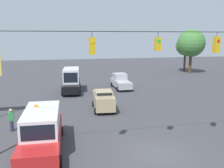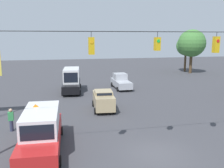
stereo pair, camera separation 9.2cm
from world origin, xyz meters
name	(u,v)px [view 2 (the right image)]	position (x,y,z in m)	size (l,w,h in m)	color
ground_plane	(156,154)	(0.00, 0.00, 0.00)	(140.00, 140.00, 0.00)	#3D3D42
overhead_signal_span	(157,74)	(-0.02, -0.36, 5.14)	(22.76, 0.38, 8.26)	#939399
pickup_truck_silver_oncoming_deep	(121,82)	(-2.95, -20.47, 0.98)	(2.18, 5.35, 2.12)	#A8AAB2
box_truck_red_parked_shoulder	(41,130)	(7.13, -2.30, 1.31)	(2.84, 7.46, 2.63)	red
sedan_tan_withflow_mid	(103,100)	(1.49, -10.37, 1.05)	(2.35, 4.45, 2.01)	tan
box_truck_black_withflow_far	(72,80)	(4.13, -19.93, 1.54)	(2.93, 7.07, 3.15)	black
traffic_cone_nearest	(49,131)	(6.74, -4.61, 0.33)	(0.42, 0.42, 0.66)	orange
traffic_cone_second	(50,118)	(6.76, -7.87, 0.33)	(0.42, 0.42, 0.66)	orange
traffic_cone_third	(50,108)	(6.81, -10.91, 0.33)	(0.42, 0.42, 0.66)	orange
work_zone_sign	(36,116)	(7.50, -3.30, 1.99)	(1.27, 0.06, 2.84)	slate
pedestrian	(11,120)	(9.68, -6.12, 0.94)	(0.40, 0.28, 1.85)	#2D334C
tree_horizon_left	(186,46)	(-20.90, -34.90, 5.43)	(4.06, 4.06, 7.50)	#4C3823
tree_horizon_right	(192,43)	(-20.80, -32.42, 6.05)	(5.53, 5.53, 8.85)	#4C3823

